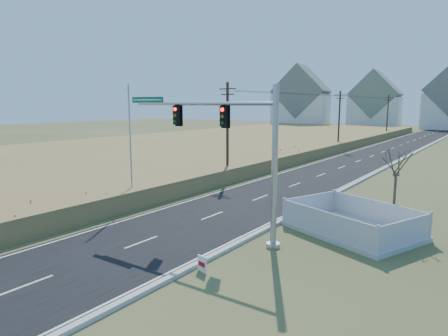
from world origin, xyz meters
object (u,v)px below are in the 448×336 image
traffic_signal_mast (241,148)px  fence_enclosure (351,228)px  flagpole (131,159)px  bare_tree (397,161)px  open_sign (202,264)px

traffic_signal_mast → fence_enclosure: traffic_signal_mast is taller
traffic_signal_mast → flagpole: (-10.01, 1.62, -1.48)m
flagpole → bare_tree: flagpole is taller
bare_tree → open_sign: bearing=-115.4°
flagpole → bare_tree: bearing=16.8°
fence_enclosure → bare_tree: (1.70, 1.95, 3.62)m
open_sign → bare_tree: (5.14, 10.83, 3.54)m
open_sign → flagpole: 12.80m
bare_tree → fence_enclosure: bearing=-131.1°
traffic_signal_mast → bare_tree: size_ratio=2.06×
fence_enclosure → open_sign: 9.53m
bare_tree → flagpole: bearing=-163.2°
open_sign → traffic_signal_mast: bearing=117.0°
traffic_signal_mast → fence_enclosure: (4.36, 4.53, -4.51)m
open_sign → bare_tree: bearing=79.7°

